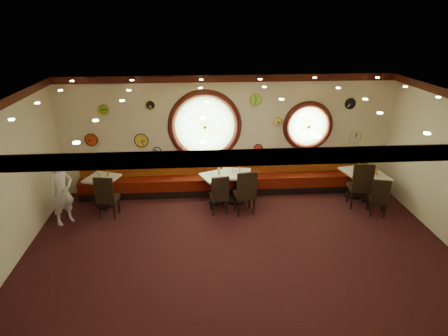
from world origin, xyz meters
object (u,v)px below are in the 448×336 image
(condiment_e_bottle, at_px, (376,171))
(table_b, at_px, (216,186))
(condiment_b_salt, at_px, (212,174))
(chair_a, at_px, (106,194))
(chair_d, at_px, (361,183))
(condiment_e_pepper, at_px, (378,174))
(table_e, at_px, (373,185))
(condiment_a_pepper, at_px, (101,177))
(table_d, at_px, (355,180))
(condiment_a_bottle, at_px, (108,173))
(table_c, at_px, (236,184))
(condiment_d_bottle, at_px, (359,166))
(table_a, at_px, (103,188))
(condiment_d_salt, at_px, (353,168))
(condiment_d_pepper, at_px, (356,169))
(condiment_c_salt, at_px, (233,171))
(condiment_c_bottle, at_px, (240,169))
(waiter, at_px, (62,192))
(condiment_b_pepper, at_px, (218,173))
(chair_e, at_px, (380,195))
(chair_b, at_px, (220,192))
(condiment_b_bottle, at_px, (219,171))
(condiment_c_pepper, at_px, (236,171))
(chair_c, at_px, (246,190))
(condiment_e_salt, at_px, (372,174))
(condiment_a_salt, at_px, (99,175))

(condiment_e_bottle, bearing_deg, table_b, 178.21)
(condiment_b_salt, xyz_separation_m, condiment_e_bottle, (4.30, -0.14, 0.00))
(chair_a, relative_size, chair_d, 0.90)
(table_b, bearing_deg, condiment_e_pepper, -3.49)
(table_e, bearing_deg, condiment_a_pepper, 178.49)
(table_d, distance_m, condiment_a_bottle, 6.51)
(table_c, bearing_deg, table_d, 1.66)
(table_e, bearing_deg, condiment_d_bottle, 123.37)
(table_a, xyz_separation_m, chair_d, (6.52, -0.57, 0.19))
(table_a, relative_size, table_e, 1.27)
(table_e, height_order, condiment_d_salt, condiment_d_salt)
(table_a, relative_size, condiment_a_bottle, 5.83)
(table_b, relative_size, condiment_d_pepper, 10.15)
(condiment_c_salt, xyz_separation_m, condiment_c_bottle, (0.18, 0.03, 0.03))
(waiter, bearing_deg, table_d, -38.44)
(condiment_b_pepper, height_order, waiter, waiter)
(table_c, distance_m, condiment_d_salt, 3.19)
(chair_e, xyz_separation_m, condiment_c_salt, (-3.47, 1.07, 0.30))
(chair_e, relative_size, condiment_d_bottle, 3.54)
(chair_b, relative_size, condiment_e_bottle, 3.54)
(condiment_a_pepper, relative_size, condiment_b_bottle, 0.56)
(condiment_c_pepper, distance_m, condiment_e_bottle, 3.68)
(chair_a, xyz_separation_m, condiment_d_salt, (6.36, 0.81, 0.18))
(table_a, distance_m, condiment_d_bottle, 6.74)
(table_d, xyz_separation_m, chair_a, (-6.42, -0.73, 0.14))
(chair_b, relative_size, condiment_a_pepper, 6.60)
(waiter, bearing_deg, condiment_e_pepper, -41.39)
(chair_c, distance_m, condiment_a_pepper, 3.65)
(condiment_b_salt, relative_size, condiment_b_bottle, 0.62)
(table_e, bearing_deg, condiment_d_pepper, 140.00)
(condiment_e_salt, bearing_deg, table_b, 176.82)
(chair_e, bearing_deg, chair_b, -169.37)
(condiment_b_salt, height_order, condiment_d_pepper, condiment_b_salt)
(condiment_a_salt, relative_size, condiment_e_bottle, 0.58)
(condiment_e_salt, relative_size, condiment_e_bottle, 0.51)
(table_e, bearing_deg, condiment_b_bottle, 175.40)
(condiment_a_salt, height_order, condiment_d_bottle, condiment_d_bottle)
(table_c, relative_size, chair_d, 1.13)
(chair_b, bearing_deg, condiment_a_salt, 158.69)
(chair_b, bearing_deg, condiment_b_pepper, 82.02)
(condiment_e_bottle, height_order, waiter, waiter)
(chair_e, distance_m, condiment_a_pepper, 6.88)
(condiment_b_salt, distance_m, condiment_e_salt, 4.17)
(condiment_b_bottle, relative_size, condiment_c_bottle, 1.12)
(condiment_e_bottle, bearing_deg, chair_a, -175.83)
(condiment_d_bottle, xyz_separation_m, waiter, (-7.48, -0.98, -0.06))
(table_e, bearing_deg, chair_e, -104.57)
(condiment_b_pepper, bearing_deg, condiment_c_pepper, -0.00)
(table_d, xyz_separation_m, condiment_a_salt, (-6.71, -0.05, 0.37))
(chair_c, xyz_separation_m, condiment_b_salt, (-0.79, 0.73, 0.16))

